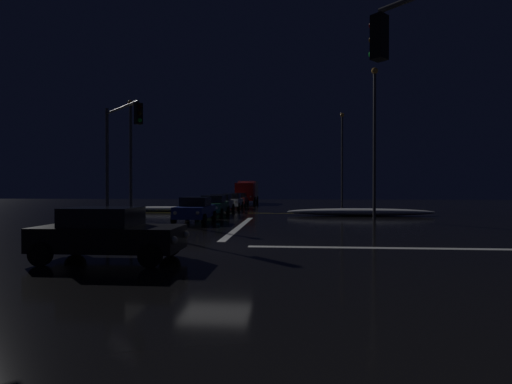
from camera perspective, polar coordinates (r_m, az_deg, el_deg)
ground at (r=14.80m, az=-5.82°, el=-7.94°), size 120.00×120.00×0.10m
stop_line_north at (r=22.07m, az=-2.32°, el=-4.98°), size 0.35×12.64×0.01m
centre_line_ns at (r=33.58m, az=0.06°, el=-3.07°), size 22.00×0.15×0.01m
crosswalk_bar_east at (r=15.34m, az=23.27°, el=-7.48°), size 12.64×0.40×0.01m
snow_bank_left_curb at (r=36.45m, az=-12.77°, el=-2.42°), size 11.57×1.50×0.48m
snow_bank_right_curb at (r=31.51m, az=14.79°, el=-2.82°), size 11.29×1.50×0.57m
sedan_blue at (r=24.98m, az=-8.76°, el=-2.50°), size 2.02×4.33×1.57m
sedan_green at (r=30.71m, az=-6.17°, el=-1.92°), size 2.02×4.33×1.57m
sedan_silver at (r=35.94m, az=-5.10°, el=-1.55°), size 2.02×4.33×1.57m
sedan_white at (r=41.16m, az=-3.49°, el=-1.28°), size 2.02×4.33×1.57m
sedan_red at (r=47.29m, az=-2.47°, el=-1.04°), size 2.02×4.33×1.57m
box_truck at (r=54.79m, az=-1.24°, el=0.13°), size 2.68×8.28×3.08m
sedan_black_crossing at (r=12.48m, az=-20.53°, el=-5.63°), size 4.33×2.02×1.57m
traffic_signal_se at (r=9.08m, az=31.27°, el=15.98°), size 3.34×3.34×6.63m
traffic_signal_nw at (r=23.02m, az=-19.15°, el=6.83°), size 3.38×3.38×6.77m
streetlamp_right_near at (r=28.28m, az=16.71°, el=8.11°), size 0.44×0.44×10.30m
streetlamp_left_near at (r=29.72m, az=-17.59°, el=5.86°), size 0.44×0.44×8.42m
streetlamp_right_far at (r=43.96m, az=12.31°, el=5.40°), size 0.44×0.44×10.26m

